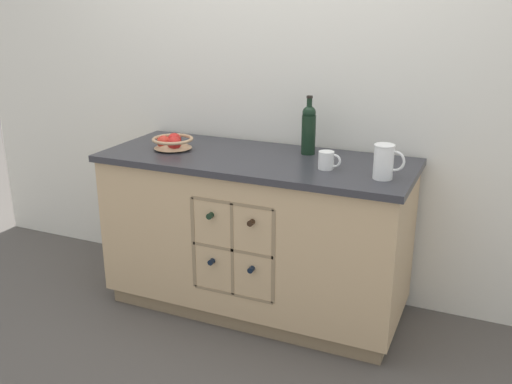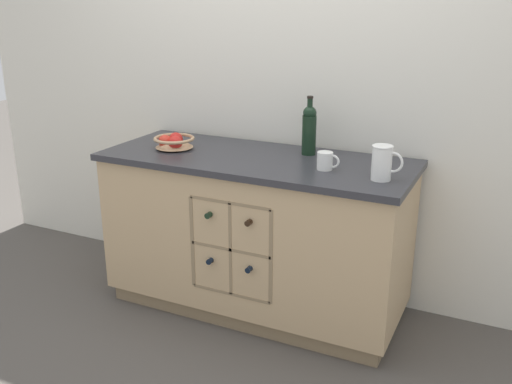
{
  "view_description": "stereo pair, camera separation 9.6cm",
  "coord_description": "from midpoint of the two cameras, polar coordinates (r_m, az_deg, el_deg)",
  "views": [
    {
      "loc": [
        1.17,
        -2.66,
        1.68
      ],
      "look_at": [
        0.0,
        0.0,
        0.69
      ],
      "focal_mm": 40.0,
      "sensor_mm": 36.0,
      "label": 1
    },
    {
      "loc": [
        1.25,
        -2.62,
        1.68
      ],
      "look_at": [
        0.0,
        0.0,
        0.69
      ],
      "focal_mm": 40.0,
      "sensor_mm": 36.0,
      "label": 2
    }
  ],
  "objects": [
    {
      "name": "fruit_bowl",
      "position": [
        3.19,
        -7.38,
        5.06
      ],
      "size": [
        0.23,
        0.23,
        0.09
      ],
      "color": "tan",
      "rests_on": "kitchen_island"
    },
    {
      "name": "kitchen_island",
      "position": [
        3.15,
        0.85,
        -4.17
      ],
      "size": [
        1.66,
        0.68,
        0.89
      ],
      "color": "#8B7354",
      "rests_on": "ground_plane"
    },
    {
      "name": "standing_wine_bottle",
      "position": [
        3.05,
        6.25,
        6.32
      ],
      "size": [
        0.08,
        0.08,
        0.31
      ],
      "color": "black",
      "rests_on": "kitchen_island"
    },
    {
      "name": "white_pitcher",
      "position": [
        2.67,
        13.55,
        2.94
      ],
      "size": [
        0.15,
        0.1,
        0.16
      ],
      "color": "white",
      "rests_on": "kitchen_island"
    },
    {
      "name": "back_wall",
      "position": [
        3.28,
        3.81,
        11.68
      ],
      "size": [
        4.4,
        0.06,
        2.55
      ],
      "primitive_type": "cube",
      "color": "silver",
      "rests_on": "ground_plane"
    },
    {
      "name": "ground_plane",
      "position": [
        3.35,
        0.84,
        -11.26
      ],
      "size": [
        14.0,
        14.0,
        0.0
      ],
      "primitive_type": "plane",
      "color": "#4C4742"
    },
    {
      "name": "ceramic_mug",
      "position": [
        2.8,
        7.96,
        3.1
      ],
      "size": [
        0.11,
        0.08,
        0.09
      ],
      "color": "white",
      "rests_on": "kitchen_island"
    }
  ]
}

